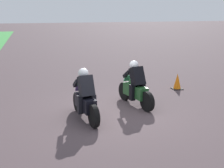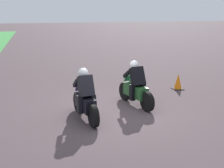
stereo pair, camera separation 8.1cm
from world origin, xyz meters
The scene contains 4 objects.
ground_plane centered at (0.00, 0.00, 0.00)m, with size 120.00×120.00×0.00m, color #4B3C3F.
rider_lane_a centered at (0.59, -1.01, 0.62)m, with size 2.02×0.67×1.51m.
rider_lane_b centered at (-0.27, 0.83, 0.62)m, with size 2.04×0.60×1.51m.
traffic_cone centered at (2.15, -3.33, 0.30)m, with size 0.40×0.40×0.64m.
Camera 1 is at (-8.65, 2.20, 3.19)m, focal length 48.63 mm.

